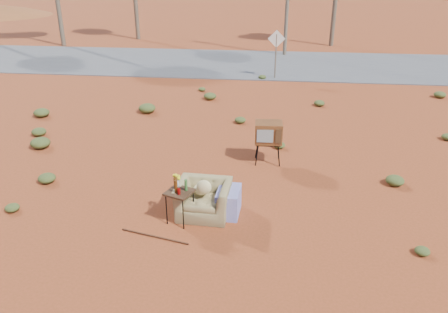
# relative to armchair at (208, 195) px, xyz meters

# --- Properties ---
(ground) EXTENTS (140.00, 140.00, 0.00)m
(ground) POSITION_rel_armchair_xyz_m (-0.20, 0.03, -0.46)
(ground) COLOR maroon
(ground) RESTS_ON ground
(highway) EXTENTS (140.00, 7.00, 0.04)m
(highway) POSITION_rel_armchair_xyz_m (-0.20, 15.03, -0.44)
(highway) COLOR #565659
(highway) RESTS_ON ground
(armchair) EXTENTS (1.35, 0.84, 0.98)m
(armchair) POSITION_rel_armchair_xyz_m (0.00, 0.00, 0.00)
(armchair) COLOR olive
(armchair) RESTS_ON ground
(tv_unit) EXTENTS (0.73, 0.60, 1.14)m
(tv_unit) POSITION_rel_armchair_xyz_m (1.19, 2.80, 0.39)
(tv_unit) COLOR black
(tv_unit) RESTS_ON ground
(side_table) EXTENTS (0.65, 0.65, 1.01)m
(side_table) POSITION_rel_armchair_xyz_m (-0.55, -0.34, 0.29)
(side_table) COLOR #392514
(side_table) RESTS_ON ground
(rusty_bar) EXTENTS (1.44, 0.39, 0.04)m
(rusty_bar) POSITION_rel_armchair_xyz_m (-0.93, -1.00, -0.44)
(rusty_bar) COLOR #492313
(rusty_bar) RESTS_ON ground
(road_sign) EXTENTS (0.78, 0.06, 2.19)m
(road_sign) POSITION_rel_armchair_xyz_m (1.30, 12.03, 1.04)
(road_sign) COLOR brown
(road_sign) RESTS_ON ground
(scrub_patch) EXTENTS (17.49, 8.07, 0.33)m
(scrub_patch) POSITION_rel_armchair_xyz_m (-1.02, 4.44, -0.32)
(scrub_patch) COLOR #424F22
(scrub_patch) RESTS_ON ground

